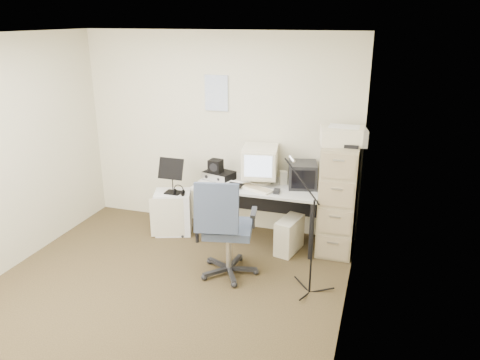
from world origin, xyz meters
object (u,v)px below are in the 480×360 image
(filing_cabinet, at_px, (338,199))
(side_cart, at_px, (173,212))
(desk, at_px, (258,213))
(office_chair, at_px, (228,227))

(filing_cabinet, height_order, side_cart, filing_cabinet)
(desk, bearing_deg, office_chair, -95.68)
(desk, xyz_separation_m, office_chair, (-0.09, -0.88, 0.19))
(filing_cabinet, bearing_deg, office_chair, -138.72)
(side_cart, bearing_deg, filing_cabinet, -15.25)
(desk, relative_size, side_cart, 2.71)
(desk, bearing_deg, side_cart, -174.01)
(side_cart, bearing_deg, office_chair, -56.47)
(filing_cabinet, distance_m, office_chair, 1.38)
(office_chair, xyz_separation_m, side_cart, (-1.01, 0.77, -0.28))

